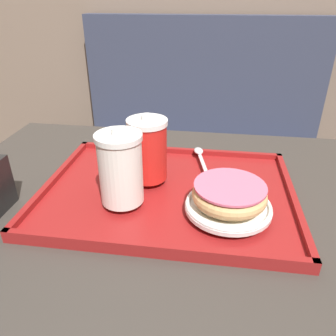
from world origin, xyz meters
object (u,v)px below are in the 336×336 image
(donut_chocolate_glazed, at_px, (229,194))
(coffee_cup_front, at_px, (121,168))
(spoon, at_px, (200,156))
(coffee_cup_rear, at_px, (148,149))

(donut_chocolate_glazed, bearing_deg, coffee_cup_front, 179.00)
(donut_chocolate_glazed, xyz_separation_m, spoon, (-0.06, 0.21, -0.03))
(spoon, bearing_deg, donut_chocolate_glazed, -176.10)
(coffee_cup_rear, height_order, donut_chocolate_glazed, coffee_cup_rear)
(coffee_cup_rear, xyz_separation_m, donut_chocolate_glazed, (0.17, -0.10, -0.03))
(coffee_cup_rear, distance_m, donut_chocolate_glazed, 0.19)
(coffee_cup_front, xyz_separation_m, coffee_cup_rear, (0.03, 0.09, -0.00))
(donut_chocolate_glazed, relative_size, spoon, 0.84)
(coffee_cup_front, xyz_separation_m, spoon, (0.14, 0.20, -0.06))
(coffee_cup_front, bearing_deg, spoon, 56.16)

